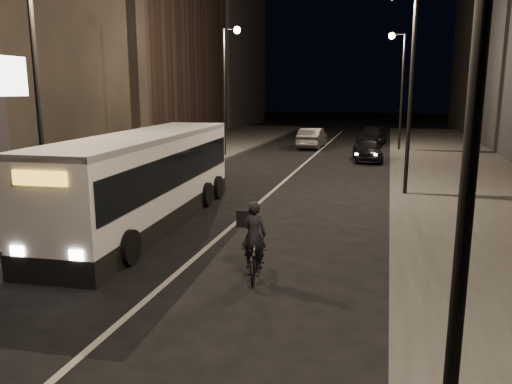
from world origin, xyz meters
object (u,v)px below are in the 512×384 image
Objects in this scene: car_mid at (312,138)px; streetlight_left_near at (42,57)px; streetlight_left_far at (228,74)px; car_far at (372,136)px; car_near at (367,150)px; streetlight_right_mid at (405,65)px; streetlight_right_far at (399,76)px; city_bus at (146,175)px; cyclist_on_bicycle at (255,253)px.

streetlight_left_near is at bearing 80.61° from car_mid.
streetlight_left_near reaches higher than car_mid.
car_mid is at bearing 79.61° from streetlight_left_near.
streetlight_left_far is 1.65× the size of car_far.
car_far reaches higher than car_near.
streetlight_right_mid is at bearing -88.21° from car_near.
streetlight_right_far is 7.69m from car_mid.
car_near is 7.50m from car_mid.
city_bus is at bearing -117.92° from car_near.
streetlight_left_far is at bearing 176.64° from car_near.
cyclist_on_bicycle is (4.75, -3.91, -0.99)m from city_bus.
city_bus is 18.38m from car_near.
streetlight_left_far is 14.18m from car_far.
streetlight_left_far is (0.00, 18.00, 0.00)m from streetlight_left_near.
city_bus is (2.51, 1.44, -3.73)m from streetlight_left_near.
car_mid is (-2.73, 27.18, 0.14)m from cyclist_on_bicycle.
cyclist_on_bicycle reaches higher than car_near.
cyclist_on_bicycle is at bearing -101.98° from car_near.
streetlight_right_mid is at bearing -43.16° from streetlight_left_far.
car_mid is (-6.13, 16.71, -4.59)m from streetlight_right_mid.
streetlight_right_mid is 20.64m from car_far.
cyclist_on_bicycle is at bearing -70.47° from streetlight_left_far.
streetlight_right_mid and streetlight_left_far have the same top height.
car_near is at bearing -83.05° from car_far.
car_near is (8.93, 0.64, -4.65)m from streetlight_left_far.
city_bus reaches higher than car_mid.
streetlight_right_far reaches higher than car_mid.
car_near is at bearing 75.71° from cyclist_on_bicycle.
cyclist_on_bicycle is at bearing -18.83° from streetlight_left_near.
streetlight_left_near is 18.00m from streetlight_left_far.
streetlight_right_far reaches higher than car_far.
streetlight_right_mid is at bearing 62.24° from cyclist_on_bicycle.
car_near is at bearing 126.95° from car_mid.
streetlight_left_far is at bearing -150.64° from streetlight_right_far.
streetlight_left_far is 10.09m from car_near.
car_near is (-1.73, -5.36, -4.65)m from streetlight_right_far.
streetlight_left_far reaches higher than cyclist_on_bicycle.
car_mid is (-4.40, 6.07, 0.07)m from car_near.
streetlight_left_near is (-10.66, -8.00, 0.00)m from streetlight_right_mid.
cyclist_on_bicycle is at bearing -86.43° from car_far.
streetlight_right_far is at bearing -59.46° from car_far.
car_mid is (-6.13, 0.71, -4.59)m from streetlight_right_far.
car_mid is at bearing 110.15° from streetlight_right_mid.
streetlight_left_near is at bearing -90.00° from streetlight_left_far.
city_bus is 2.39× the size of car_mid.
streetlight_left_near is 0.72× the size of city_bus.
streetlight_left_far is at bearing 56.96° from car_mid.
car_mid is at bearing 85.96° from cyclist_on_bicycle.
streetlight_left_near is at bearing -113.96° from streetlight_right_far.
city_bus reaches higher than car_far.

